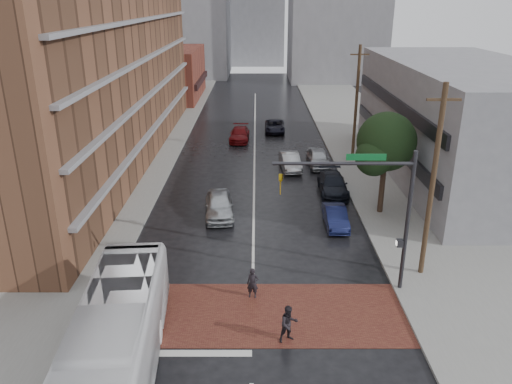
{
  "coord_description": "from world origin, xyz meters",
  "views": [
    {
      "loc": [
        0.18,
        -18.88,
        13.51
      ],
      "look_at": [
        0.16,
        6.94,
        3.5
      ],
      "focal_mm": 35.0,
      "sensor_mm": 36.0,
      "label": 1
    }
  ],
  "objects_px": {
    "car_travel_b": "(290,161)",
    "car_travel_c": "(239,134)",
    "car_parked_mid": "(333,184)",
    "pedestrian_b": "(289,324)",
    "car_travel_a": "(219,205)",
    "car_parked_near": "(336,217)",
    "car_parked_far": "(318,158)",
    "pedestrian_a": "(253,283)",
    "transit_bus": "(114,347)",
    "suv_travel": "(275,126)"
  },
  "relations": [
    {
      "from": "car_travel_b",
      "to": "car_travel_c",
      "type": "distance_m",
      "value": 10.24
    },
    {
      "from": "car_parked_mid",
      "to": "pedestrian_b",
      "type": "bearing_deg",
      "value": -102.89
    },
    {
      "from": "car_travel_a",
      "to": "car_parked_near",
      "type": "height_order",
      "value": "car_travel_a"
    },
    {
      "from": "car_parked_mid",
      "to": "car_parked_far",
      "type": "distance_m",
      "value": 6.47
    },
    {
      "from": "pedestrian_a",
      "to": "car_parked_far",
      "type": "height_order",
      "value": "pedestrian_a"
    },
    {
      "from": "car_parked_far",
      "to": "pedestrian_a",
      "type": "bearing_deg",
      "value": -107.2
    },
    {
      "from": "car_travel_b",
      "to": "car_parked_far",
      "type": "relative_size",
      "value": 0.97
    },
    {
      "from": "transit_bus",
      "to": "pedestrian_b",
      "type": "bearing_deg",
      "value": 16.88
    },
    {
      "from": "car_parked_mid",
      "to": "car_parked_far",
      "type": "relative_size",
      "value": 1.13
    },
    {
      "from": "pedestrian_a",
      "to": "car_travel_b",
      "type": "distance_m",
      "value": 19.72
    },
    {
      "from": "car_travel_b",
      "to": "suv_travel",
      "type": "relative_size",
      "value": 0.94
    },
    {
      "from": "car_travel_a",
      "to": "car_parked_far",
      "type": "distance_m",
      "value": 13.19
    },
    {
      "from": "transit_bus",
      "to": "car_parked_mid",
      "type": "xyz_separation_m",
      "value": [
        10.85,
        19.69,
        -0.95
      ]
    },
    {
      "from": "car_travel_b",
      "to": "car_parked_far",
      "type": "xyz_separation_m",
      "value": [
        2.45,
        0.84,
        0.04
      ]
    },
    {
      "from": "pedestrian_b",
      "to": "suv_travel",
      "type": "relative_size",
      "value": 0.37
    },
    {
      "from": "pedestrian_a",
      "to": "car_travel_b",
      "type": "relative_size",
      "value": 0.36
    },
    {
      "from": "transit_bus",
      "to": "pedestrian_b",
      "type": "xyz_separation_m",
      "value": [
        6.55,
        2.53,
        -0.82
      ]
    },
    {
      "from": "car_travel_a",
      "to": "car_parked_mid",
      "type": "bearing_deg",
      "value": 22.17
    },
    {
      "from": "pedestrian_a",
      "to": "car_parked_near",
      "type": "bearing_deg",
      "value": 63.53
    },
    {
      "from": "pedestrian_a",
      "to": "car_parked_near",
      "type": "xyz_separation_m",
      "value": [
        5.2,
        8.16,
        -0.14
      ]
    },
    {
      "from": "pedestrian_b",
      "to": "car_travel_a",
      "type": "height_order",
      "value": "pedestrian_b"
    },
    {
      "from": "car_parked_mid",
      "to": "car_travel_c",
      "type": "bearing_deg",
      "value": 117.72
    },
    {
      "from": "pedestrian_a",
      "to": "car_travel_c",
      "type": "bearing_deg",
      "value": 99.13
    },
    {
      "from": "car_parked_mid",
      "to": "car_travel_b",
      "type": "bearing_deg",
      "value": 117.66
    },
    {
      "from": "car_travel_c",
      "to": "car_parked_mid",
      "type": "relative_size",
      "value": 0.95
    },
    {
      "from": "car_travel_b",
      "to": "suv_travel",
      "type": "distance_m",
      "value": 12.84
    },
    {
      "from": "transit_bus",
      "to": "car_parked_far",
      "type": "relative_size",
      "value": 2.74
    },
    {
      "from": "car_travel_c",
      "to": "car_parked_near",
      "type": "xyz_separation_m",
      "value": [
        6.75,
        -20.49,
        -0.05
      ]
    },
    {
      "from": "car_travel_b",
      "to": "car_parked_mid",
      "type": "distance_m",
      "value": 6.28
    },
    {
      "from": "car_travel_a",
      "to": "suv_travel",
      "type": "relative_size",
      "value": 1.02
    },
    {
      "from": "transit_bus",
      "to": "car_parked_near",
      "type": "height_order",
      "value": "transit_bus"
    },
    {
      "from": "transit_bus",
      "to": "car_parked_near",
      "type": "distance_m",
      "value": 17.34
    },
    {
      "from": "pedestrian_a",
      "to": "car_parked_mid",
      "type": "relative_size",
      "value": 0.31
    },
    {
      "from": "car_travel_b",
      "to": "car_parked_near",
      "type": "relative_size",
      "value": 1.12
    },
    {
      "from": "transit_bus",
      "to": "car_travel_c",
      "type": "xyz_separation_m",
      "value": [
        3.46,
        34.47,
        -0.98
      ]
    },
    {
      "from": "pedestrian_b",
      "to": "car_parked_far",
      "type": "height_order",
      "value": "pedestrian_b"
    },
    {
      "from": "pedestrian_a",
      "to": "pedestrian_b",
      "type": "relative_size",
      "value": 0.91
    },
    {
      "from": "car_parked_far",
      "to": "car_travel_a",
      "type": "bearing_deg",
      "value": -128.26
    },
    {
      "from": "pedestrian_b",
      "to": "car_travel_a",
      "type": "relative_size",
      "value": 0.37
    },
    {
      "from": "pedestrian_a",
      "to": "car_travel_a",
      "type": "bearing_deg",
      "value": 109.36
    },
    {
      "from": "car_travel_b",
      "to": "transit_bus",
      "type": "bearing_deg",
      "value": -113.13
    },
    {
      "from": "suv_travel",
      "to": "car_parked_near",
      "type": "xyz_separation_m",
      "value": [
        3.04,
        -24.14,
        -0.01
      ]
    },
    {
      "from": "car_travel_a",
      "to": "car_travel_c",
      "type": "xyz_separation_m",
      "value": [
        0.74,
        18.96,
        -0.11
      ]
    },
    {
      "from": "pedestrian_b",
      "to": "car_parked_near",
      "type": "height_order",
      "value": "pedestrian_b"
    },
    {
      "from": "car_travel_c",
      "to": "suv_travel",
      "type": "bearing_deg",
      "value": 46.62
    },
    {
      "from": "car_travel_c",
      "to": "car_parked_far",
      "type": "distance_m",
      "value": 10.9
    },
    {
      "from": "pedestrian_b",
      "to": "suv_travel",
      "type": "xyz_separation_m",
      "value": [
        0.62,
        35.59,
        -0.21
      ]
    },
    {
      "from": "car_travel_b",
      "to": "car_parked_far",
      "type": "bearing_deg",
      "value": 13.49
    },
    {
      "from": "pedestrian_a",
      "to": "transit_bus",
      "type": "bearing_deg",
      "value": -124.67
    },
    {
      "from": "pedestrian_a",
      "to": "car_parked_mid",
      "type": "xyz_separation_m",
      "value": [
        5.84,
        13.87,
        -0.05
      ]
    }
  ]
}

